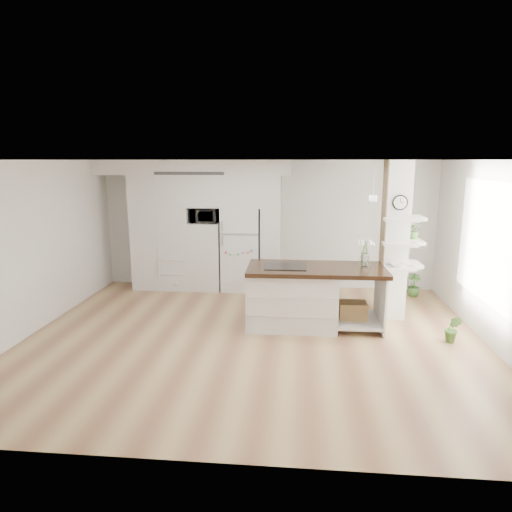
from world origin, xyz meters
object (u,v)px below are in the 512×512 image
at_px(kitchen_island, 300,295).
at_px(floor_plant_a, 453,329).
at_px(refrigerator, 241,249).
at_px(bookshelf, 175,276).

distance_m(kitchen_island, floor_plant_a, 2.37).
xyz_separation_m(refrigerator, floor_plant_a, (3.52, -2.59, -0.66)).
height_order(kitchen_island, bookshelf, kitchen_island).
distance_m(refrigerator, bookshelf, 1.51).
relative_size(kitchen_island, bookshelf, 3.21).
distance_m(refrigerator, kitchen_island, 2.43).
xyz_separation_m(kitchen_island, floor_plant_a, (2.30, -0.52, -0.30)).
bearing_deg(kitchen_island, floor_plant_a, -13.52).
bearing_deg(refrigerator, floor_plant_a, -36.30).
distance_m(refrigerator, floor_plant_a, 4.42).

